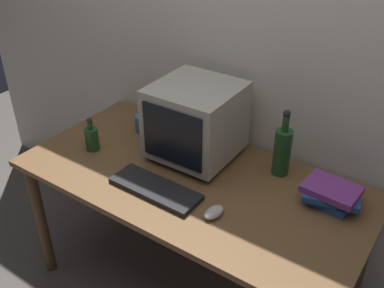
{
  "coord_description": "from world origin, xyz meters",
  "views": [
    {
      "loc": [
        0.94,
        -1.36,
        1.96
      ],
      "look_at": [
        0.0,
        0.0,
        0.93
      ],
      "focal_mm": 41.82,
      "sensor_mm": 36.0,
      "label": 1
    }
  ],
  "objects": [
    {
      "name": "bottle_short",
      "position": [
        -0.55,
        -0.08,
        0.82
      ],
      "size": [
        0.07,
        0.07,
        0.18
      ],
      "color": "#1E4C23",
      "rests_on": "desk"
    },
    {
      "name": "back_wall",
      "position": [
        0.0,
        0.45,
        1.25
      ],
      "size": [
        4.0,
        0.08,
        2.5
      ],
      "primitive_type": "cube",
      "color": "silver",
      "rests_on": "ground"
    },
    {
      "name": "keyboard",
      "position": [
        -0.08,
        -0.17,
        0.76
      ],
      "size": [
        0.42,
        0.15,
        0.02
      ],
      "primitive_type": "cube",
      "rotation": [
        0.0,
        0.0,
        -0.01
      ],
      "color": "black",
      "rests_on": "desk"
    },
    {
      "name": "crt_monitor",
      "position": [
        -0.09,
        0.16,
        0.94
      ],
      "size": [
        0.39,
        0.39,
        0.37
      ],
      "color": "#B2AD9E",
      "rests_on": "desk"
    },
    {
      "name": "computer_mouse",
      "position": [
        0.22,
        -0.17,
        0.77
      ],
      "size": [
        0.07,
        0.11,
        0.04
      ],
      "primitive_type": "ellipsoid",
      "rotation": [
        0.0,
        0.0,
        -0.14
      ],
      "color": "beige",
      "rests_on": "desk"
    },
    {
      "name": "ground_plane",
      "position": [
        0.0,
        0.0,
        0.0
      ],
      "size": [
        6.0,
        6.0,
        0.0
      ],
      "primitive_type": "plane",
      "color": "#56514C"
    },
    {
      "name": "mug",
      "position": [
        -0.46,
        0.2,
        0.8
      ],
      "size": [
        0.12,
        0.08,
        0.09
      ],
      "color": "#3370B2",
      "rests_on": "desk"
    },
    {
      "name": "book_stack",
      "position": [
        0.58,
        0.18,
        0.8
      ],
      "size": [
        0.26,
        0.21,
        0.09
      ],
      "color": "#28569E",
      "rests_on": "desk"
    },
    {
      "name": "desk",
      "position": [
        0.0,
        0.0,
        0.66
      ],
      "size": [
        1.62,
        0.79,
        0.75
      ],
      "color": "brown",
      "rests_on": "ground"
    },
    {
      "name": "bottle_tall",
      "position": [
        0.31,
        0.26,
        0.87
      ],
      "size": [
        0.08,
        0.08,
        0.33
      ],
      "color": "#1E4C23",
      "rests_on": "desk"
    }
  ]
}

